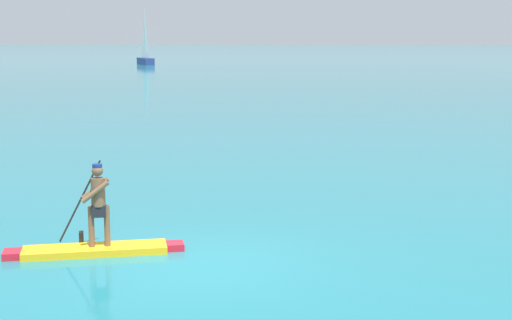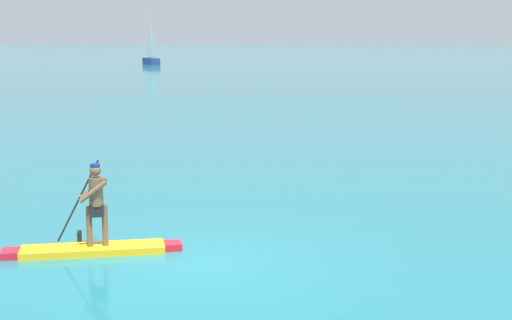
# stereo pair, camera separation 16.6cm
# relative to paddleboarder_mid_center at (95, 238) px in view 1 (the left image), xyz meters

# --- Properties ---
(ground) EXTENTS (440.00, 440.00, 0.00)m
(ground) POSITION_rel_paddleboarder_mid_center_xyz_m (2.09, -0.52, -0.30)
(ground) COLOR #1E727F
(paddleboarder_mid_center) EXTENTS (3.30, 1.32, 1.70)m
(paddleboarder_mid_center) POSITION_rel_paddleboarder_mid_center_xyz_m (0.00, 0.00, 0.00)
(paddleboarder_mid_center) COLOR yellow
(paddleboarder_mid_center) RESTS_ON ground
(sailboat_left_horizon) EXTENTS (2.87, 4.06, 6.77)m
(sailboat_left_horizon) POSITION_rel_paddleboarder_mid_center_xyz_m (-16.35, 80.59, 0.70)
(sailboat_left_horizon) COLOR navy
(sailboat_left_horizon) RESTS_ON ground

